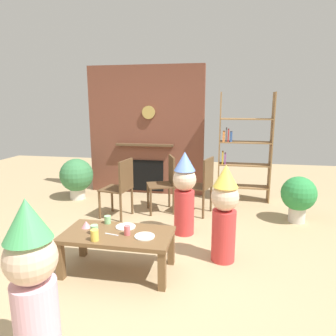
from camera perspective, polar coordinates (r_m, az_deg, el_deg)
ground_plane at (r=3.58m, az=-3.68°, el=-16.55°), size 12.00×12.00×0.00m
brick_fireplace_feature at (r=5.86m, az=-4.12°, el=6.85°), size 2.20×0.28×2.40m
bookshelf at (r=5.52m, az=13.46°, el=3.03°), size 0.90×0.28×1.90m
coffee_table at (r=3.24m, az=-9.39°, el=-12.97°), size 1.11×0.58×0.42m
paper_cup_near_left at (r=3.13m, az=-7.65°, el=-11.46°), size 0.06×0.06×0.10m
paper_cup_near_right at (r=3.45m, az=-11.22°, el=-9.44°), size 0.07×0.07×0.09m
paper_cup_center at (r=3.07m, az=-13.54°, el=-12.11°), size 0.08×0.08×0.11m
paper_cup_far_left at (r=3.22m, az=-13.61°, el=-11.08°), size 0.08×0.08×0.09m
paper_plate_front at (r=3.09m, az=-4.39°, el=-12.61°), size 0.20×0.20×0.01m
paper_plate_rear at (r=3.33m, az=-7.92°, el=-10.81°), size 0.21×0.21×0.01m
birthday_cake_slice at (r=3.39m, az=-15.04°, el=-10.13°), size 0.10×0.10×0.07m
table_fork at (r=3.18m, az=-10.49°, el=-12.10°), size 0.15×0.04×0.01m
child_with_cone_hat at (r=2.18m, az=-23.88°, el=-19.11°), size 0.32×0.32×1.17m
child_in_pink at (r=3.38m, az=10.50°, el=-7.94°), size 0.30×0.30×1.08m
child_by_the_chairs at (r=4.01m, az=3.08°, el=-4.36°), size 0.31×0.31×1.11m
dining_chair_left at (r=4.65m, az=-8.79°, el=-3.14°), size 0.46×0.46×0.90m
dining_chair_middle at (r=4.86m, az=-0.37°, el=-2.33°), size 0.52×0.52×0.90m
dining_chair_right at (r=4.75m, az=6.45°, el=-2.73°), size 0.50×0.50×0.90m
potted_plant_tall at (r=4.83m, az=23.20°, el=-4.74°), size 0.50×0.50×0.68m
potted_plant_short at (r=5.77m, az=-16.70°, el=-1.47°), size 0.59×0.59×0.74m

